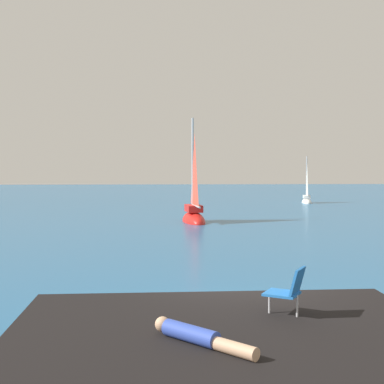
{
  "coord_description": "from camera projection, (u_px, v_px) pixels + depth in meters",
  "views": [
    {
      "loc": [
        -1.56,
        -11.16,
        3.4
      ],
      "look_at": [
        -0.18,
        15.85,
        2.0
      ],
      "focal_mm": 49.72,
      "sensor_mm": 36.0,
      "label": 1
    }
  ],
  "objects": [
    {
      "name": "ground_plane",
      "position": [
        238.0,
        323.0,
        11.39
      ],
      "size": [
        160.0,
        160.0,
        0.0
      ],
      "primitive_type": "plane",
      "color": "#236093"
    },
    {
      "name": "shore_ledge",
      "position": [
        225.0,
        358.0,
        8.02
      ],
      "size": [
        6.61,
        4.64,
        0.95
      ],
      "primitive_type": "cube",
      "rotation": [
        0.0,
        0.0,
        0.02
      ],
      "color": "black",
      "rests_on": "ground"
    },
    {
      "name": "boulder_seaward",
      "position": [
        59.0,
        345.0,
        9.97
      ],
      "size": [
        1.54,
        1.56,
        0.95
      ],
      "primitive_type": "cube",
      "rotation": [
        0.16,
        -0.1,
        2.03
      ],
      "color": "black",
      "rests_on": "ground"
    },
    {
      "name": "boulder_inland",
      "position": [
        225.0,
        333.0,
        10.69
      ],
      "size": [
        1.64,
        1.73,
        0.92
      ],
      "primitive_type": "cube",
      "rotation": [
        0.14,
        0.03,
        2.07
      ],
      "color": "black",
      "rests_on": "ground"
    },
    {
      "name": "sailboat_near",
      "position": [
        194.0,
        216.0,
        31.37
      ],
      "size": [
        1.67,
        3.72,
        6.77
      ],
      "rotation": [
        0.0,
        0.0,
        1.7
      ],
      "color": "red",
      "rests_on": "ground"
    },
    {
      "name": "sailboat_far",
      "position": [
        307.0,
        200.0,
        47.03
      ],
      "size": [
        1.16,
        2.5,
        4.54
      ],
      "rotation": [
        0.0,
        0.0,
        1.42
      ],
      "color": "white",
      "rests_on": "ground"
    },
    {
      "name": "person_sunbather",
      "position": [
        198.0,
        336.0,
        7.23
      ],
      "size": [
        1.34,
        1.34,
        0.25
      ],
      "rotation": [
        0.0,
        0.0,
        5.5
      ],
      "color": "#334CB2",
      "rests_on": "shore_ledge"
    },
    {
      "name": "beach_chair",
      "position": [
        289.0,
        289.0,
        8.58
      ],
      "size": [
        0.76,
        0.71,
        0.8
      ],
      "rotation": [
        0.0,
        0.0,
        2.61
      ],
      "color": "blue",
      "rests_on": "shore_ledge"
    }
  ]
}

